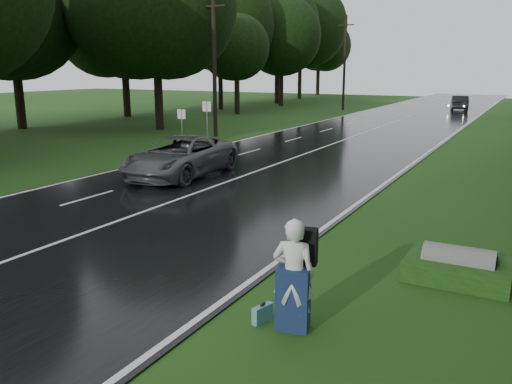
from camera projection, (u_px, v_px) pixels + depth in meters
ground at (111, 225)px, 15.70m from camera, size 160.00×160.00×0.00m
road at (337, 143)px, 32.83m from camera, size 12.00×140.00×0.04m
lane_center at (337, 142)px, 32.83m from camera, size 0.12×140.00×0.01m
grey_car at (180, 157)px, 22.39m from camera, size 3.24×6.28×1.69m
far_car at (459, 103)px, 57.87m from camera, size 2.51×5.04×1.59m
hitchhiker at (294, 279)px, 9.24m from camera, size 0.85×0.79×2.07m
suitcase at (263, 314)px, 9.66m from camera, size 0.25×0.47×0.32m
culvert at (457, 278)px, 11.69m from camera, size 1.52×0.76×0.76m
utility_pole_mid at (216, 136)px, 36.01m from camera, size 1.80×0.28×9.48m
utility_pole_far at (343, 110)px, 58.71m from camera, size 1.80×0.28×10.15m
road_sign_a at (183, 148)px, 30.59m from camera, size 0.54×0.10×2.27m
road_sign_b at (208, 143)px, 32.86m from camera, size 0.62×0.10×2.58m
tree_left_d at (160, 129)px, 40.06m from camera, size 9.69×9.69×15.14m
tree_left_e at (237, 114)px, 53.49m from camera, size 7.88×7.88×12.32m
tree_left_f at (281, 106)px, 65.02m from camera, size 9.18×9.18×14.35m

